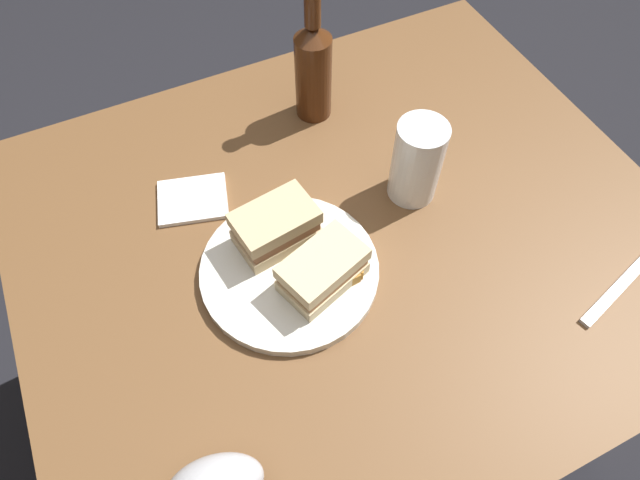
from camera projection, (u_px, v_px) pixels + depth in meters
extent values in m
plane|color=black|center=(336.00, 387.00, 1.49)|extent=(6.00, 6.00, 0.00)
cube|color=brown|center=(341.00, 330.00, 1.17)|extent=(1.01, 0.86, 0.76)
cylinder|color=silver|center=(290.00, 270.00, 0.81)|extent=(0.26, 0.26, 0.02)
cube|color=beige|center=(323.00, 276.00, 0.78)|extent=(0.14, 0.11, 0.02)
cube|color=#B27A4C|center=(323.00, 270.00, 0.76)|extent=(0.13, 0.10, 0.01)
cube|color=beige|center=(323.00, 263.00, 0.75)|extent=(0.14, 0.11, 0.02)
cube|color=#CCB284|center=(277.00, 235.00, 0.82)|extent=(0.13, 0.09, 0.02)
cube|color=#8C5B3D|center=(276.00, 227.00, 0.80)|extent=(0.12, 0.09, 0.02)
cube|color=#CCB284|center=(275.00, 218.00, 0.78)|extent=(0.13, 0.09, 0.02)
cube|color=#B77F33|center=(349.00, 269.00, 0.79)|extent=(0.05, 0.04, 0.02)
cube|color=#AD702D|center=(304.00, 219.00, 0.83)|extent=(0.04, 0.04, 0.02)
cube|color=#B77F33|center=(346.00, 270.00, 0.79)|extent=(0.03, 0.05, 0.02)
cylinder|color=white|center=(417.00, 162.00, 0.84)|extent=(0.08, 0.08, 0.14)
cylinder|color=#C67014|center=(414.00, 176.00, 0.87)|extent=(0.07, 0.07, 0.08)
cylinder|color=#47230F|center=(313.00, 77.00, 0.93)|extent=(0.06, 0.06, 0.16)
cone|color=#47230F|center=(313.00, 32.00, 0.86)|extent=(0.06, 0.06, 0.02)
cylinder|color=#47230F|center=(312.00, 8.00, 0.82)|extent=(0.03, 0.03, 0.06)
cube|color=white|center=(193.00, 199.00, 0.88)|extent=(0.13, 0.12, 0.01)
cube|color=silver|center=(620.00, 287.00, 0.80)|extent=(0.18, 0.06, 0.01)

